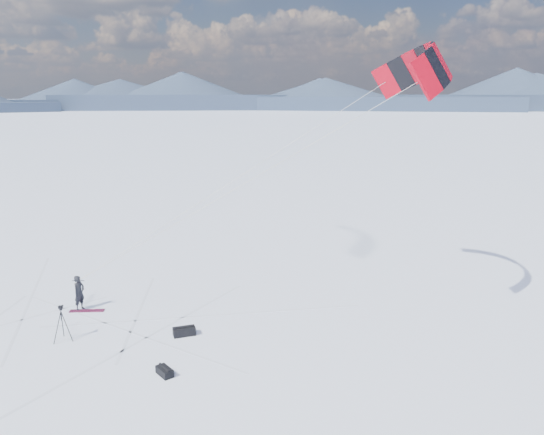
% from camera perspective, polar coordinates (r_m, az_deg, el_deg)
% --- Properties ---
extents(ground, '(1800.00, 1800.00, 0.00)m').
position_cam_1_polar(ground, '(23.56, -19.23, -11.30)').
color(ground, white).
extents(horizon_hills, '(704.84, 706.81, 10.34)m').
position_cam_1_polar(horizon_hills, '(22.13, -20.11, -0.51)').
color(horizon_hills, '#1D263B').
rests_on(horizon_hills, ground).
extents(snow_tracks, '(17.62, 10.25, 0.01)m').
position_cam_1_polar(snow_tracks, '(23.42, -18.50, -11.39)').
color(snow_tracks, silver).
rests_on(snow_tracks, ground).
extents(snowkiter, '(0.50, 0.65, 1.60)m').
position_cam_1_polar(snowkiter, '(25.68, -19.89, -9.29)').
color(snowkiter, black).
rests_on(snowkiter, ground).
extents(snowboard, '(1.55, 0.59, 0.04)m').
position_cam_1_polar(snowboard, '(25.40, -19.28, -9.45)').
color(snowboard, maroon).
rests_on(snowboard, ground).
extents(tripod, '(0.65, 0.74, 1.47)m').
position_cam_1_polar(tripod, '(22.54, -21.69, -10.03)').
color(tripod, black).
rests_on(tripod, ground).
extents(gear_bag_a, '(0.97, 0.78, 0.39)m').
position_cam_1_polar(gear_bag_a, '(22.02, -9.42, -11.98)').
color(gear_bag_a, black).
rests_on(gear_bag_a, ground).
extents(gear_bag_b, '(0.77, 0.74, 0.33)m').
position_cam_1_polar(gear_bag_b, '(19.36, -11.47, -15.91)').
color(gear_bag_b, black).
rests_on(gear_bag_b, ground).
extents(power_kite, '(15.85, 7.11, 10.12)m').
position_cam_1_polar(power_kite, '(23.13, 15.63, 15.10)').
color(power_kite, '#AC0414').
rests_on(power_kite, ground).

